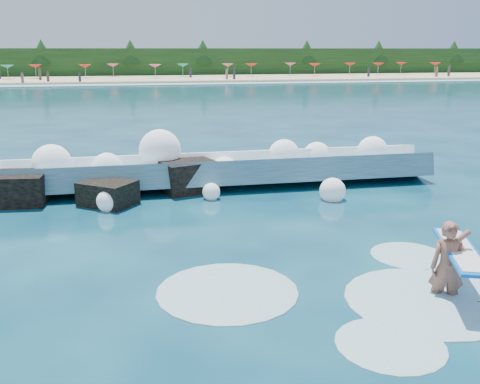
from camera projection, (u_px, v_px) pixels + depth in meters
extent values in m
plane|color=#082841|center=(193.00, 269.00, 12.09)|extent=(200.00, 200.00, 0.00)
cube|color=tan|center=(135.00, 79.00, 85.82)|extent=(140.00, 20.00, 0.40)
cube|color=silver|center=(136.00, 84.00, 75.46)|extent=(140.00, 5.00, 0.08)
cube|color=black|center=(133.00, 63.00, 94.69)|extent=(140.00, 4.00, 5.00)
cube|color=#336881|center=(200.00, 175.00, 19.24)|extent=(17.07, 2.60, 1.42)
cube|color=white|center=(197.00, 159.00, 19.89)|extent=(17.07, 1.20, 0.66)
cube|color=black|center=(13.00, 191.00, 17.19)|extent=(2.27, 1.79, 1.16)
cube|color=black|center=(108.00, 195.00, 17.04)|extent=(2.03, 1.96, 0.89)
cube|color=black|center=(188.00, 179.00, 18.67)|extent=(2.13, 1.90, 1.25)
imported|color=brown|center=(448.00, 268.00, 10.57)|extent=(0.82, 0.70, 1.89)
cube|color=blue|center=(461.00, 250.00, 10.59)|extent=(1.47, 2.63, 0.06)
cube|color=white|center=(461.00, 250.00, 10.59)|extent=(1.29, 2.39, 0.06)
sphere|color=white|center=(52.00, 164.00, 18.25)|extent=(1.35, 1.35, 1.35)
sphere|color=white|center=(107.00, 167.00, 18.50)|extent=(1.00, 1.00, 1.00)
sphere|color=white|center=(160.00, 150.00, 19.12)|extent=(1.49, 1.49, 1.49)
sphere|color=white|center=(224.00, 171.00, 18.98)|extent=(1.02, 1.02, 1.02)
sphere|color=white|center=(284.00, 155.00, 20.12)|extent=(1.18, 1.18, 1.18)
sphere|color=white|center=(317.00, 156.00, 20.60)|extent=(1.09, 1.09, 1.09)
sphere|color=white|center=(372.00, 151.00, 20.60)|extent=(1.17, 1.17, 1.17)
sphere|color=white|center=(108.00, 201.00, 16.48)|extent=(0.71, 0.71, 0.71)
sphere|color=white|center=(211.00, 192.00, 17.69)|extent=(0.59, 0.59, 0.59)
sphere|color=white|center=(332.00, 191.00, 17.62)|extent=(0.86, 0.86, 0.86)
ellipsoid|color=silver|center=(425.00, 300.00, 10.58)|extent=(3.21, 3.21, 0.16)
ellipsoid|color=silver|center=(390.00, 344.00, 9.00)|extent=(1.88, 1.88, 0.09)
ellipsoid|color=silver|center=(477.00, 273.00, 11.89)|extent=(2.11, 2.11, 0.11)
ellipsoid|color=silver|center=(227.00, 291.00, 10.98)|extent=(2.97, 2.97, 0.15)
ellipsoid|color=silver|center=(409.00, 255.00, 12.90)|extent=(1.83, 1.83, 0.09)
cone|color=#15856F|center=(7.00, 67.00, 81.93)|extent=(2.00, 2.00, 0.50)
cone|color=red|center=(35.00, 66.00, 84.32)|extent=(2.00, 2.00, 0.50)
cone|color=red|center=(85.00, 66.00, 84.67)|extent=(2.00, 2.00, 0.50)
cone|color=#CF3C6B|center=(113.00, 65.00, 88.74)|extent=(2.00, 2.00, 0.50)
cone|color=#CF3C6B|center=(155.00, 66.00, 85.75)|extent=(2.00, 2.00, 0.50)
cone|color=#15856F|center=(183.00, 65.00, 88.72)|extent=(2.00, 2.00, 0.50)
cone|color=#CF3C6B|center=(228.00, 65.00, 89.84)|extent=(2.00, 2.00, 0.50)
cone|color=red|center=(251.00, 65.00, 90.30)|extent=(2.00, 2.00, 0.50)
cone|color=#CF3C6B|center=(290.00, 64.00, 94.46)|extent=(2.00, 2.00, 0.50)
cone|color=red|center=(315.00, 65.00, 91.37)|extent=(2.00, 2.00, 0.50)
cone|color=red|center=(350.00, 64.00, 94.76)|extent=(2.00, 2.00, 0.50)
cone|color=red|center=(378.00, 64.00, 95.28)|extent=(2.00, 2.00, 0.50)
cone|color=red|center=(401.00, 64.00, 98.54)|extent=(2.00, 2.00, 0.50)
cone|color=red|center=(435.00, 64.00, 97.74)|extent=(2.00, 2.00, 0.50)
cube|color=#3F332D|center=(64.00, 74.00, 81.05)|extent=(0.35, 0.22, 1.54)
cube|color=#8C664C|center=(108.00, 75.00, 81.10)|extent=(0.35, 0.22, 1.37)
cube|color=#262633|center=(348.00, 71.00, 93.19)|extent=(0.35, 0.22, 1.60)
cube|color=brown|center=(449.00, 72.00, 90.68)|extent=(0.35, 0.22, 1.35)
cube|color=#3F332D|center=(345.00, 71.00, 94.19)|extent=(0.35, 0.22, 1.55)
cube|color=brown|center=(431.00, 75.00, 85.64)|extent=(0.35, 0.22, 1.43)
cube|color=#3F332D|center=(249.00, 77.00, 80.90)|extent=(0.35, 0.22, 1.39)
cube|color=#8C664C|center=(180.00, 75.00, 79.98)|extent=(0.35, 0.22, 1.49)
cube|color=#262633|center=(450.00, 75.00, 87.63)|extent=(0.35, 0.22, 1.36)
cube|color=#8C664C|center=(299.00, 71.00, 92.20)|extent=(0.35, 0.22, 1.58)
cube|color=brown|center=(234.00, 73.00, 84.59)|extent=(0.35, 0.22, 1.52)
cube|color=#8C664C|center=(203.00, 74.00, 81.74)|extent=(0.35, 0.22, 1.57)
cube|color=#262633|center=(169.00, 73.00, 86.86)|extent=(0.35, 0.22, 1.36)
cube|color=brown|center=(450.00, 72.00, 89.25)|extent=(0.35, 0.22, 1.51)
cube|color=#3F332D|center=(175.00, 72.00, 88.74)|extent=(0.35, 0.22, 1.46)
cube|color=#8C664C|center=(437.00, 72.00, 88.84)|extent=(0.35, 0.22, 1.45)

